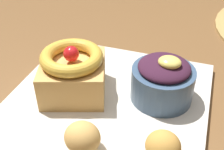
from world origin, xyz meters
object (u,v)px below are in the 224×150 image
at_px(berry_ramekin, 163,80).
at_px(fritter_front, 163,146).
at_px(front_plate, 107,103).
at_px(fritter_middle, 82,138).
at_px(cake_slice, 73,72).

relative_size(berry_ramekin, fritter_front, 2.17).
height_order(front_plate, fritter_middle, fritter_middle).
relative_size(front_plate, fritter_middle, 6.52).
xyz_separation_m(cake_slice, fritter_front, (0.14, -0.07, -0.02)).
xyz_separation_m(fritter_front, fritter_middle, (-0.09, -0.02, 0.00)).
xyz_separation_m(berry_ramekin, fritter_front, (0.02, -0.10, -0.01)).
distance_m(cake_slice, berry_ramekin, 0.12).
bearing_deg(cake_slice, fritter_front, -27.95).
xyz_separation_m(cake_slice, berry_ramekin, (0.12, 0.03, -0.00)).
height_order(front_plate, cake_slice, cake_slice).
height_order(berry_ramekin, fritter_middle, berry_ramekin).
distance_m(front_plate, fritter_front, 0.12).
relative_size(cake_slice, berry_ramekin, 1.29).
bearing_deg(fritter_front, berry_ramekin, 101.58).
distance_m(front_plate, fritter_middle, 0.09).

